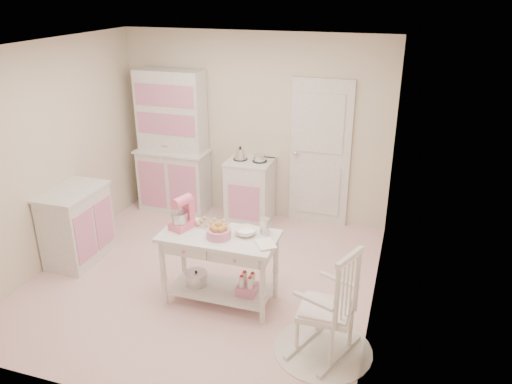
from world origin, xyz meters
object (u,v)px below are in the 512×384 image
rocking_chair (326,301)px  bread_basket (219,233)px  stand_mixer (181,213)px  work_table (220,268)px  base_cabinet (77,225)px  stove (250,191)px  hutch (172,143)px

rocking_chair → bread_basket: (-1.17, 0.40, 0.30)m
stand_mixer → work_table: bearing=15.3°
base_cabinet → work_table: (1.98, -0.30, -0.06)m
base_cabinet → stand_mixer: (1.56, -0.28, 0.51)m
base_cabinet → work_table: base_cabinet is taller
stove → rocking_chair: (1.51, -2.41, 0.09)m
rocking_chair → base_cabinet: bearing=-171.0°
stand_mixer → bread_basket: 0.46m
hutch → rocking_chair: bearing=-42.2°
base_cabinet → bread_basket: size_ratio=3.68×
hutch → rocking_chair: (2.71, -2.46, -0.49)m
hutch → work_table: (1.52, -2.01, -0.64)m
rocking_chair → stand_mixer: bearing=-174.0°
hutch → bread_basket: (1.54, -2.06, -0.19)m
stove → rocking_chair: size_ratio=0.84×
base_cabinet → bread_basket: 2.06m
stand_mixer → rocking_chair: bearing=1.8°
hutch → stove: bearing=-2.4°
hutch → stand_mixer: hutch is taller
stove → stand_mixer: 2.01m
base_cabinet → work_table: size_ratio=0.77×
base_cabinet → stand_mixer: stand_mixer is taller
base_cabinet → bread_basket: bearing=-9.9°
base_cabinet → rocking_chair: size_ratio=0.84×
hutch → rocking_chair: hutch is taller
stove → rocking_chair: rocking_chair is taller
rocking_chair → bread_basket: bearing=-176.5°
hutch → bread_basket: size_ratio=8.32×
hutch → rocking_chair: 3.69m
hutch → stand_mixer: (1.10, -1.99, -0.07)m
rocking_chair → stand_mixer: size_ratio=3.24×
base_cabinet → rocking_chair: rocking_chair is taller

